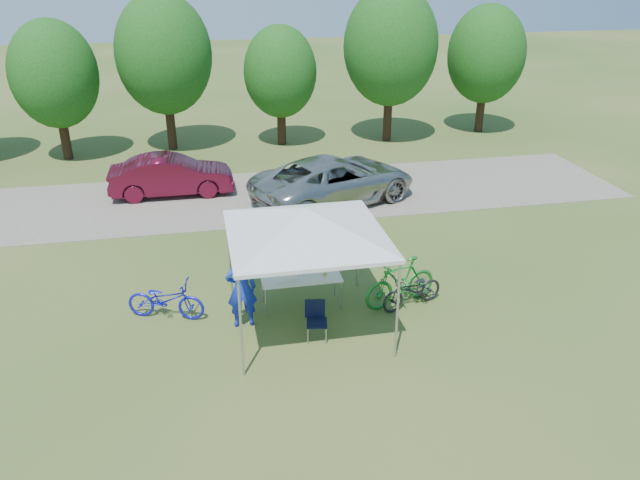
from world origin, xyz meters
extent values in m
plane|color=#2D5119|center=(0.00, 0.00, 0.00)|extent=(100.00, 100.00, 0.00)
cube|color=gray|center=(0.00, 8.00, 0.01)|extent=(24.00, 5.00, 0.02)
cylinder|color=#A5A5AA|center=(-1.50, -1.50, 1.05)|extent=(0.05, 0.05, 2.10)
cylinder|color=#A5A5AA|center=(1.50, -1.50, 1.05)|extent=(0.05, 0.05, 2.10)
cylinder|color=#A5A5AA|center=(-1.50, 1.50, 1.05)|extent=(0.05, 0.05, 2.10)
cylinder|color=#A5A5AA|center=(1.50, 1.50, 1.05)|extent=(0.05, 0.05, 2.10)
cube|color=silver|center=(0.00, 0.00, 2.14)|extent=(3.15, 3.15, 0.08)
pyramid|color=silver|center=(0.00, 0.00, 2.73)|extent=(4.53, 4.53, 0.55)
cylinder|color=#382314|center=(-7.00, 13.70, 0.88)|extent=(0.36, 0.36, 1.75)
ellipsoid|color=#144711|center=(-7.00, 13.70, 3.25)|extent=(3.20, 3.20, 4.00)
cylinder|color=#382314|center=(-3.00, 14.30, 1.01)|extent=(0.36, 0.36, 2.03)
ellipsoid|color=#144711|center=(-3.00, 14.30, 3.77)|extent=(3.71, 3.71, 4.64)
cylinder|color=#382314|center=(1.50, 14.10, 0.80)|extent=(0.36, 0.36, 1.61)
ellipsoid|color=#144711|center=(1.50, 14.10, 2.99)|extent=(2.94, 2.94, 3.68)
cylinder|color=#382314|center=(6.00, 13.80, 1.05)|extent=(0.36, 0.36, 2.10)
ellipsoid|color=#144711|center=(6.00, 13.80, 3.90)|extent=(3.84, 3.84, 4.80)
cylinder|color=#382314|center=(10.50, 14.40, 0.91)|extent=(0.36, 0.36, 1.82)
ellipsoid|color=#144711|center=(10.50, 14.40, 3.38)|extent=(3.33, 3.33, 4.16)
cube|color=white|center=(0.03, 0.85, 0.71)|extent=(1.79, 0.74, 0.04)
cylinder|color=#A5A5AA|center=(-0.82, 0.54, 0.35)|extent=(0.04, 0.04, 0.69)
cylinder|color=#A5A5AA|center=(0.87, 0.54, 0.35)|extent=(0.04, 0.04, 0.69)
cylinder|color=#A5A5AA|center=(-0.82, 1.17, 0.35)|extent=(0.04, 0.04, 0.69)
cylinder|color=#A5A5AA|center=(0.87, 1.17, 0.35)|extent=(0.04, 0.04, 0.69)
cube|color=black|center=(0.10, -0.56, 0.39)|extent=(0.49, 0.49, 0.04)
cube|color=black|center=(0.10, -0.36, 0.62)|extent=(0.42, 0.11, 0.42)
cylinder|color=#A5A5AA|center=(-0.08, -0.75, 0.19)|extent=(0.02, 0.02, 0.37)
cylinder|color=#A5A5AA|center=(0.29, -0.75, 0.19)|extent=(0.02, 0.02, 0.37)
cylinder|color=#A5A5AA|center=(-0.08, -0.37, 0.19)|extent=(0.02, 0.02, 0.37)
cylinder|color=#A5A5AA|center=(0.29, -0.37, 0.19)|extent=(0.02, 0.02, 0.37)
cube|color=white|center=(-0.32, 0.85, 0.90)|extent=(0.48, 0.32, 0.32)
cube|color=white|center=(-0.32, 0.85, 1.08)|extent=(0.51, 0.34, 0.04)
cylinder|color=gold|center=(0.56, 0.80, 0.76)|extent=(0.08, 0.08, 0.06)
imported|color=#162AB5|center=(-1.35, 0.29, 0.88)|extent=(0.66, 0.45, 1.77)
imported|color=#1519BF|center=(-2.96, 0.92, 0.45)|extent=(1.82, 1.12, 0.90)
imported|color=#1C7F2A|center=(2.24, 0.49, 0.56)|extent=(1.93, 1.04, 1.12)
imported|color=black|center=(2.47, 0.30, 0.42)|extent=(1.68, 1.03, 0.83)
imported|color=#A9A8A4|center=(2.17, 7.00, 0.77)|extent=(5.96, 4.43, 1.50)
imported|color=#550E21|center=(-2.93, 8.78, 0.68)|extent=(3.99, 1.40, 1.31)
camera|label=1|loc=(-2.00, -11.30, 7.31)|focal=35.00mm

